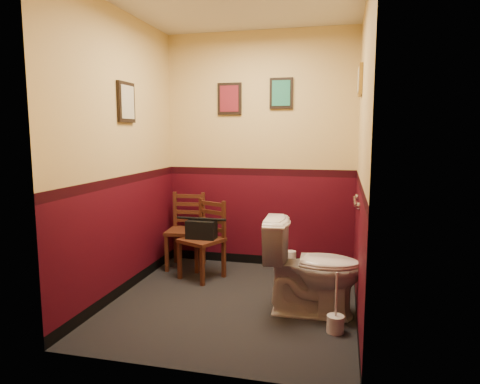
{
  "coord_description": "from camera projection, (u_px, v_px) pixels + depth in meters",
  "views": [
    {
      "loc": [
        0.95,
        -3.68,
        1.56
      ],
      "look_at": [
        0.0,
        0.25,
        1.0
      ],
      "focal_mm": 32.0,
      "sensor_mm": 36.0,
      "label": 1
    }
  ],
  "objects": [
    {
      "name": "floor",
      "position": [
        234.0,
        302.0,
        3.98
      ],
      "size": [
        2.2,
        2.4,
        0.0
      ],
      "primitive_type": "cube",
      "color": "black",
      "rests_on": "ground"
    },
    {
      "name": "wall_back",
      "position": [
        259.0,
        151.0,
        4.95
      ],
      "size": [
        2.2,
        0.0,
        2.7
      ],
      "primitive_type": "cube",
      "rotation": [
        1.57,
        0.0,
        0.0
      ],
      "color": "#420813",
      "rests_on": "ground"
    },
    {
      "name": "wall_front",
      "position": [
        185.0,
        167.0,
        2.64
      ],
      "size": [
        2.2,
        0.0,
        2.7
      ],
      "primitive_type": "cube",
      "rotation": [
        -1.57,
        0.0,
        0.0
      ],
      "color": "#420813",
      "rests_on": "ground"
    },
    {
      "name": "wall_left",
      "position": [
        121.0,
        155.0,
        4.05
      ],
      "size": [
        0.0,
        2.4,
        2.7
      ],
      "primitive_type": "cube",
      "rotation": [
        1.57,
        0.0,
        1.57
      ],
      "color": "#420813",
      "rests_on": "ground"
    },
    {
      "name": "wall_right",
      "position": [
        362.0,
        159.0,
        3.54
      ],
      "size": [
        0.0,
        2.4,
        2.7
      ],
      "primitive_type": "cube",
      "rotation": [
        1.57,
        0.0,
        -1.57
      ],
      "color": "#420813",
      "rests_on": "ground"
    },
    {
      "name": "grab_bar",
      "position": [
        356.0,
        201.0,
        3.84
      ],
      "size": [
        0.05,
        0.56,
        0.06
      ],
      "color": "silver",
      "rests_on": "wall_right"
    },
    {
      "name": "framed_print_back_a",
      "position": [
        229.0,
        99.0,
        4.93
      ],
      "size": [
        0.28,
        0.04,
        0.36
      ],
      "color": "black",
      "rests_on": "wall_back"
    },
    {
      "name": "framed_print_back_b",
      "position": [
        281.0,
        93.0,
        4.78
      ],
      "size": [
        0.26,
        0.04,
        0.34
      ],
      "color": "black",
      "rests_on": "wall_back"
    },
    {
      "name": "framed_print_left",
      "position": [
        126.0,
        102.0,
        4.07
      ],
      "size": [
        0.04,
        0.3,
        0.38
      ],
      "color": "black",
      "rests_on": "wall_left"
    },
    {
      "name": "framed_print_right",
      "position": [
        360.0,
        80.0,
        4.02
      ],
      "size": [
        0.04,
        0.34,
        0.28
      ],
      "color": "olive",
      "rests_on": "wall_right"
    },
    {
      "name": "toilet",
      "position": [
        312.0,
        268.0,
        3.68
      ],
      "size": [
        0.85,
        0.5,
        0.82
      ],
      "primitive_type": "imported",
      "rotation": [
        0.0,
        0.0,
        1.61
      ],
      "color": "white",
      "rests_on": "floor"
    },
    {
      "name": "toilet_brush",
      "position": [
        335.0,
        323.0,
        3.36
      ],
      "size": [
        0.14,
        0.14,
        0.49
      ],
      "color": "silver",
      "rests_on": "floor"
    },
    {
      "name": "chair_left",
      "position": [
        186.0,
        230.0,
        4.97
      ],
      "size": [
        0.44,
        0.44,
        0.86
      ],
      "rotation": [
        0.0,
        0.0,
        0.09
      ],
      "color": "#482315",
      "rests_on": "floor"
    },
    {
      "name": "chair_right",
      "position": [
        204.0,
        239.0,
        4.61
      ],
      "size": [
        0.52,
        0.52,
        0.84
      ],
      "rotation": [
        0.0,
        0.0,
        -0.44
      ],
      "color": "#482315",
      "rests_on": "floor"
    },
    {
      "name": "handbag",
      "position": [
        201.0,
        229.0,
        4.56
      ],
      "size": [
        0.32,
        0.16,
        0.23
      ],
      "rotation": [
        0.0,
        0.0,
        -0.01
      ],
      "color": "black",
      "rests_on": "chair_right"
    },
    {
      "name": "tp_stack",
      "position": [
        291.0,
        261.0,
        4.93
      ],
      "size": [
        0.24,
        0.13,
        0.21
      ],
      "color": "silver",
      "rests_on": "floor"
    }
  ]
}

